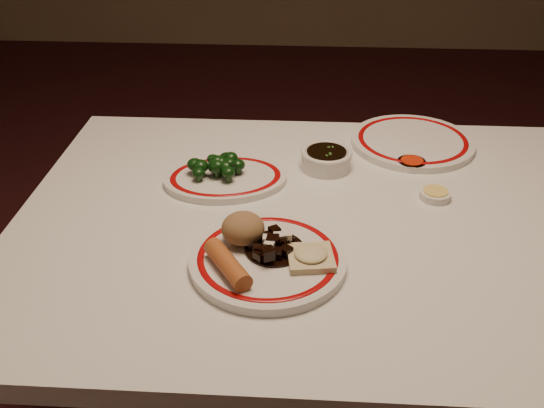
{
  "coord_description": "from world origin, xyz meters",
  "views": [
    {
      "loc": [
        -0.03,
        -1.0,
        1.4
      ],
      "look_at": [
        -0.09,
        -0.04,
        0.8
      ],
      "focal_mm": 40.0,
      "sensor_mm": 36.0,
      "label": 1
    }
  ],
  "objects_px": {
    "dining_table": "(318,254)",
    "main_plate": "(268,260)",
    "stirfry_heap": "(273,246)",
    "broccoli_plate": "(226,178)",
    "rice_mound": "(243,228)",
    "spring_roll": "(228,264)",
    "broccoli_pile": "(221,164)",
    "soy_bowl": "(326,160)",
    "fried_wonton": "(311,256)"
  },
  "relations": [
    {
      "from": "broccoli_plate",
      "to": "broccoli_pile",
      "type": "distance_m",
      "value": 0.03
    },
    {
      "from": "broccoli_pile",
      "to": "main_plate",
      "type": "bearing_deg",
      "value": -67.78
    },
    {
      "from": "fried_wonton",
      "to": "stirfry_heap",
      "type": "relative_size",
      "value": 0.81
    },
    {
      "from": "main_plate",
      "to": "fried_wonton",
      "type": "xyz_separation_m",
      "value": [
        0.07,
        -0.01,
        0.02
      ]
    },
    {
      "from": "spring_roll",
      "to": "soy_bowl",
      "type": "bearing_deg",
      "value": 34.67
    },
    {
      "from": "rice_mound",
      "to": "spring_roll",
      "type": "xyz_separation_m",
      "value": [
        -0.02,
        -0.09,
        -0.01
      ]
    },
    {
      "from": "rice_mound",
      "to": "broccoli_plate",
      "type": "bearing_deg",
      "value": 104.59
    },
    {
      "from": "main_plate",
      "to": "soy_bowl",
      "type": "relative_size",
      "value": 2.73
    },
    {
      "from": "fried_wonton",
      "to": "broccoli_plate",
      "type": "xyz_separation_m",
      "value": [
        -0.18,
        0.29,
        -0.02
      ]
    },
    {
      "from": "rice_mound",
      "to": "fried_wonton",
      "type": "distance_m",
      "value": 0.13
    },
    {
      "from": "main_plate",
      "to": "fried_wonton",
      "type": "height_order",
      "value": "fried_wonton"
    },
    {
      "from": "dining_table",
      "to": "fried_wonton",
      "type": "relative_size",
      "value": 13.68
    },
    {
      "from": "main_plate",
      "to": "broccoli_plate",
      "type": "relative_size",
      "value": 1.04
    },
    {
      "from": "main_plate",
      "to": "stirfry_heap",
      "type": "height_order",
      "value": "stirfry_heap"
    },
    {
      "from": "dining_table",
      "to": "fried_wonton",
      "type": "distance_m",
      "value": 0.21
    },
    {
      "from": "rice_mound",
      "to": "spring_roll",
      "type": "relative_size",
      "value": 0.64
    },
    {
      "from": "rice_mound",
      "to": "fried_wonton",
      "type": "xyz_separation_m",
      "value": [
        0.12,
        -0.05,
        -0.02
      ]
    },
    {
      "from": "spring_roll",
      "to": "fried_wonton",
      "type": "height_order",
      "value": "spring_roll"
    },
    {
      "from": "broccoli_plate",
      "to": "broccoli_pile",
      "type": "bearing_deg",
      "value": 139.38
    },
    {
      "from": "soy_bowl",
      "to": "stirfry_heap",
      "type": "bearing_deg",
      "value": -105.76
    },
    {
      "from": "main_plate",
      "to": "stirfry_heap",
      "type": "relative_size",
      "value": 2.82
    },
    {
      "from": "rice_mound",
      "to": "soy_bowl",
      "type": "distance_m",
      "value": 0.36
    },
    {
      "from": "rice_mound",
      "to": "broccoli_pile",
      "type": "relative_size",
      "value": 0.63
    },
    {
      "from": "dining_table",
      "to": "main_plate",
      "type": "relative_size",
      "value": 3.94
    },
    {
      "from": "stirfry_heap",
      "to": "broccoli_pile",
      "type": "xyz_separation_m",
      "value": [
        -0.13,
        0.28,
        0.01
      ]
    },
    {
      "from": "broccoli_pile",
      "to": "soy_bowl",
      "type": "distance_m",
      "value": 0.24
    },
    {
      "from": "broccoli_plate",
      "to": "dining_table",
      "type": "bearing_deg",
      "value": -31.34
    },
    {
      "from": "main_plate",
      "to": "broccoli_plate",
      "type": "distance_m",
      "value": 0.3
    },
    {
      "from": "fried_wonton",
      "to": "broccoli_pile",
      "type": "xyz_separation_m",
      "value": [
        -0.19,
        0.3,
        0.01
      ]
    },
    {
      "from": "stirfry_heap",
      "to": "dining_table",
      "type": "bearing_deg",
      "value": 59.99
    },
    {
      "from": "fried_wonton",
      "to": "broccoli_plate",
      "type": "distance_m",
      "value": 0.34
    },
    {
      "from": "stirfry_heap",
      "to": "broccoli_pile",
      "type": "height_order",
      "value": "broccoli_pile"
    },
    {
      "from": "dining_table",
      "to": "rice_mound",
      "type": "distance_m",
      "value": 0.23
    },
    {
      "from": "dining_table",
      "to": "stirfry_heap",
      "type": "xyz_separation_m",
      "value": [
        -0.08,
        -0.15,
        0.12
      ]
    },
    {
      "from": "main_plate",
      "to": "rice_mound",
      "type": "height_order",
      "value": "rice_mound"
    },
    {
      "from": "stirfry_heap",
      "to": "soy_bowl",
      "type": "height_order",
      "value": "stirfry_heap"
    },
    {
      "from": "fried_wonton",
      "to": "broccoli_pile",
      "type": "bearing_deg",
      "value": 122.79
    },
    {
      "from": "rice_mound",
      "to": "stirfry_heap",
      "type": "relative_size",
      "value": 0.72
    },
    {
      "from": "soy_bowl",
      "to": "dining_table",
      "type": "bearing_deg",
      "value": -93.96
    },
    {
      "from": "stirfry_heap",
      "to": "broccoli_plate",
      "type": "distance_m",
      "value": 0.29
    },
    {
      "from": "main_plate",
      "to": "rice_mound",
      "type": "bearing_deg",
      "value": 137.94
    },
    {
      "from": "main_plate",
      "to": "spring_roll",
      "type": "relative_size",
      "value": 2.53
    },
    {
      "from": "spring_roll",
      "to": "stirfry_heap",
      "type": "distance_m",
      "value": 0.1
    },
    {
      "from": "broccoli_pile",
      "to": "soy_bowl",
      "type": "height_order",
      "value": "broccoli_pile"
    },
    {
      "from": "rice_mound",
      "to": "soy_bowl",
      "type": "height_order",
      "value": "rice_mound"
    },
    {
      "from": "stirfry_heap",
      "to": "broccoli_plate",
      "type": "xyz_separation_m",
      "value": [
        -0.12,
        0.27,
        -0.02
      ]
    },
    {
      "from": "stirfry_heap",
      "to": "soy_bowl",
      "type": "relative_size",
      "value": 0.97
    },
    {
      "from": "spring_roll",
      "to": "broccoli_plate",
      "type": "distance_m",
      "value": 0.33
    },
    {
      "from": "broccoli_plate",
      "to": "soy_bowl",
      "type": "bearing_deg",
      "value": 19.94
    },
    {
      "from": "dining_table",
      "to": "soy_bowl",
      "type": "height_order",
      "value": "soy_bowl"
    }
  ]
}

